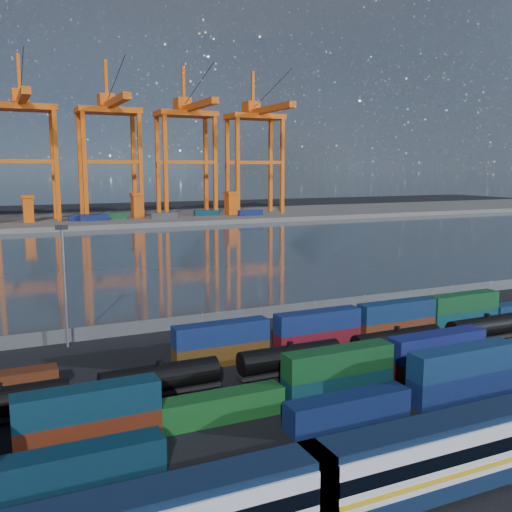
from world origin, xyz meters
name	(u,v)px	position (x,y,z in m)	size (l,w,h in m)	color
ground	(364,376)	(0.00, 0.00, 0.00)	(700.00, 700.00, 0.00)	black
harbor_water	(145,254)	(0.00, 105.00, 0.01)	(700.00, 700.00, 0.00)	#323E48
far_quay	(88,220)	(0.00, 210.00, 1.00)	(700.00, 70.00, 2.00)	#514F4C
distant_mountains	(28,93)	(63.02, 1600.00, 220.29)	(2470.00, 1100.00, 520.00)	#1E2630
passenger_train	(465,450)	(-6.78, -22.41, 2.92)	(79.47, 3.39, 5.82)	silver
container_row_south	(455,378)	(4.67, -9.54, 2.31)	(139.51, 2.60, 5.55)	#424547
container_row_mid	(308,384)	(-9.68, -3.88, 2.06)	(142.40, 2.52, 5.37)	#3F4244
container_row_north	(339,331)	(3.61, 11.01, 2.07)	(141.54, 2.47, 5.26)	#111856
tanker_string	(443,335)	(15.62, 3.99, 2.01)	(121.54, 2.80, 4.01)	black
waterfront_fence	(261,313)	(0.00, 28.00, 1.00)	(160.12, 0.12, 2.20)	#595B5E
yard_light_mast	(64,280)	(-30.00, 26.00, 9.30)	(1.60, 0.40, 16.60)	slate
gantry_cranes	(67,122)	(-7.50, 203.14, 43.04)	(202.01, 51.85, 70.22)	#EA5C10
quay_containers	(65,218)	(-11.00, 195.46, 3.30)	(172.58, 10.99, 2.60)	navy
straddle_carriers	(84,206)	(-2.50, 200.00, 7.82)	(140.00, 7.00, 11.10)	#EA5C10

